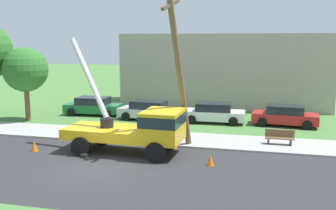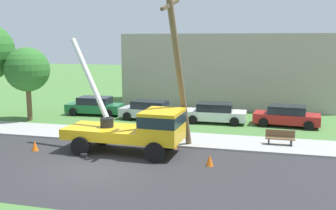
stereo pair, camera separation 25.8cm
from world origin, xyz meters
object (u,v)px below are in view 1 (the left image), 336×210
at_px(parked_sedan_silver, 149,110).
at_px(parked_sedan_white, 214,113).
at_px(utility_truck, 139,127).
at_px(roadside_tree_far, 25,70).
at_px(traffic_cone_behind, 34,146).
at_px(leaning_utility_pole, 179,68).
at_px(parked_sedan_green, 93,106).
at_px(traffic_cone_ahead, 210,160).
at_px(traffic_cone_curbside, 174,143).
at_px(parked_sedan_red, 285,116).
at_px(park_bench, 280,138).

relative_size(parked_sedan_silver, parked_sedan_white, 1.03).
distance_m(utility_truck, roadside_tree_far, 12.37).
distance_m(parked_sedan_white, roadside_tree_far, 13.93).
distance_m(parked_sedan_silver, roadside_tree_far, 9.37).
distance_m(traffic_cone_behind, parked_sedan_silver, 10.12).
xyz_separation_m(leaning_utility_pole, parked_sedan_white, (0.89, 7.78, -3.73)).
bearing_deg(parked_sedan_green, parked_sedan_silver, -9.48).
bearing_deg(traffic_cone_behind, traffic_cone_ahead, -1.16).
distance_m(traffic_cone_ahead, parked_sedan_green, 15.02).
bearing_deg(utility_truck, traffic_cone_behind, -170.26).
height_order(utility_truck, leaning_utility_pole, leaning_utility_pole).
relative_size(traffic_cone_ahead, parked_sedan_green, 0.13).
bearing_deg(leaning_utility_pole, roadside_tree_far, 157.59).
relative_size(traffic_cone_curbside, parked_sedan_red, 0.12).
distance_m(traffic_cone_ahead, parked_sedan_silver, 11.35).
relative_size(traffic_cone_curbside, parked_sedan_green, 0.13).
relative_size(parked_sedan_silver, roadside_tree_far, 0.85).
xyz_separation_m(traffic_cone_behind, parked_sedan_red, (13.28, 9.79, 0.43)).
xyz_separation_m(traffic_cone_curbside, parked_sedan_red, (6.18, 7.45, 0.43)).
xyz_separation_m(traffic_cone_ahead, traffic_cone_behind, (-9.46, 0.19, 0.00)).
bearing_deg(leaning_utility_pole, traffic_cone_behind, -166.02).
bearing_deg(traffic_cone_curbside, roadside_tree_far, 158.92).
xyz_separation_m(traffic_cone_ahead, parked_sedan_red, (3.82, 9.98, 0.43)).
height_order(leaning_utility_pole, parked_sedan_red, leaning_utility_pole).
bearing_deg(roadside_tree_far, traffic_cone_behind, -54.52).
xyz_separation_m(utility_truck, traffic_cone_curbside, (1.54, 1.38, -1.13)).
bearing_deg(parked_sedan_green, leaning_utility_pole, -43.86).
height_order(traffic_cone_behind, parked_sedan_white, parked_sedan_white).
bearing_deg(parked_sedan_silver, parked_sedan_red, 1.85).
height_order(leaning_utility_pole, parked_sedan_white, leaning_utility_pole).
height_order(traffic_cone_ahead, parked_sedan_green, parked_sedan_green).
height_order(leaning_utility_pole, parked_sedan_green, leaning_utility_pole).
distance_m(traffic_cone_ahead, park_bench, 5.55).
bearing_deg(utility_truck, park_bench, 24.84).
bearing_deg(roadside_tree_far, parked_sedan_red, 8.70).
relative_size(traffic_cone_ahead, park_bench, 0.35).
height_order(traffic_cone_curbside, roadside_tree_far, roadside_tree_far).
bearing_deg(parked_sedan_white, parked_sedan_silver, -178.01).
distance_m(leaning_utility_pole, traffic_cone_ahead, 5.05).
bearing_deg(parked_sedan_green, traffic_cone_curbside, -43.42).
bearing_deg(leaning_utility_pole, parked_sedan_silver, 117.34).
height_order(traffic_cone_behind, parked_sedan_silver, parked_sedan_silver).
bearing_deg(park_bench, utility_truck, -155.16).
bearing_deg(parked_sedan_green, parked_sedan_white, -3.79).
distance_m(traffic_cone_ahead, parked_sedan_red, 10.70).
distance_m(leaning_utility_pole, parked_sedan_silver, 9.35).
xyz_separation_m(traffic_cone_behind, parked_sedan_green, (-1.30, 10.28, 0.43)).
height_order(leaning_utility_pole, traffic_cone_ahead, leaning_utility_pole).
bearing_deg(traffic_cone_curbside, traffic_cone_ahead, -46.93).
relative_size(parked_sedan_white, parked_sedan_red, 0.97).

